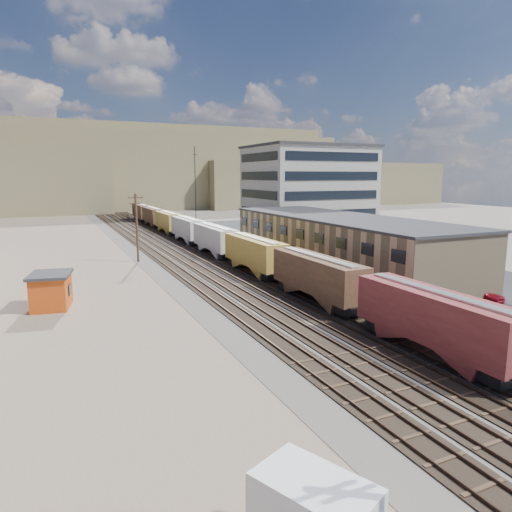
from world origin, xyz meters
name	(u,v)px	position (x,y,z in m)	size (l,w,h in m)	color
ground	(365,351)	(0.00, 0.00, 0.00)	(300.00, 300.00, 0.00)	#6B6356
ballast_bed	(180,250)	(0.00, 50.00, 0.03)	(18.00, 200.00, 0.06)	#4C4742
dirt_yard	(54,271)	(-20.00, 40.00, 0.01)	(24.00, 180.00, 0.03)	#7A6754
asphalt_lot	(339,255)	(22.00, 35.00, 0.02)	(26.00, 120.00, 0.04)	#232326
rail_tracks	(177,250)	(-0.55, 50.00, 0.11)	(11.40, 200.00, 0.24)	black
freight_train	(200,232)	(3.80, 50.57, 2.79)	(3.00, 119.74, 4.46)	black
warehouse	(339,243)	(14.98, 25.00, 3.65)	(12.40, 40.40, 7.25)	tan
office_tower	(308,192)	(27.95, 54.95, 9.26)	(22.60, 18.60, 18.45)	#9E998E
utility_pole_north	(137,226)	(-8.50, 42.00, 5.30)	(2.20, 0.32, 10.00)	#382619
radio_mast	(195,194)	(6.00, 60.00, 9.12)	(1.20, 0.16, 18.00)	black
hills_north	(100,172)	(0.17, 167.92, 14.10)	(265.00, 80.00, 32.00)	brown
maintenance_shed	(51,290)	(-20.38, 21.42, 1.75)	(4.43, 5.27, 3.42)	#C44612
parked_car_red	(480,294)	(18.84, 5.89, 0.78)	(1.85, 4.59, 1.56)	maroon
parked_car_blue	(295,237)	(23.70, 52.21, 0.75)	(2.49, 5.41, 1.50)	navy
parked_car_far	(352,242)	(29.34, 41.32, 0.78)	(1.84, 4.57, 1.56)	white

